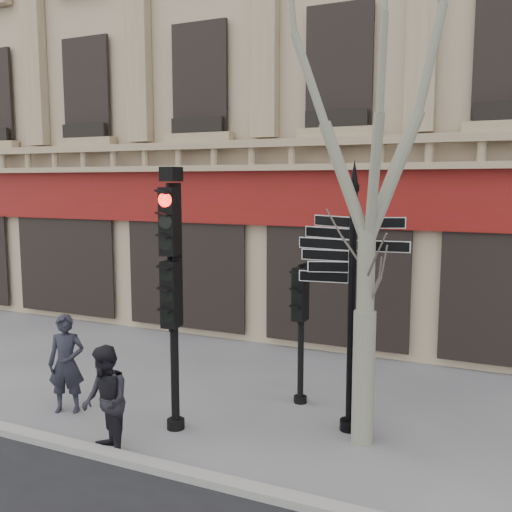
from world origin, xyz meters
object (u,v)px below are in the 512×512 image
(traffic_signal_main, at_px, (173,267))
(plane_tree, at_px, (371,68))
(pedestrian_a, at_px, (66,364))
(pedestrian_b, at_px, (105,401))
(fingerpost, at_px, (353,252))
(traffic_signal_secondary, at_px, (301,309))

(traffic_signal_main, distance_m, plane_tree, 4.16)
(traffic_signal_main, relative_size, pedestrian_a, 2.44)
(traffic_signal_main, relative_size, plane_tree, 0.53)
(traffic_signal_main, height_order, pedestrian_b, traffic_signal_main)
(plane_tree, bearing_deg, fingerpost, 131.99)
(traffic_signal_secondary, xyz_separation_m, pedestrian_b, (-1.89, -3.05, -0.92))
(traffic_signal_secondary, distance_m, pedestrian_a, 4.19)
(traffic_signal_main, bearing_deg, pedestrian_b, -117.68)
(fingerpost, relative_size, traffic_signal_main, 1.03)
(fingerpost, bearing_deg, plane_tree, -45.54)
(fingerpost, distance_m, traffic_signal_main, 2.81)
(fingerpost, distance_m, pedestrian_a, 5.24)
(pedestrian_a, bearing_deg, pedestrian_b, -56.19)
(pedestrian_b, bearing_deg, pedestrian_a, -174.09)
(plane_tree, relative_size, pedestrian_a, 4.62)
(traffic_signal_main, distance_m, traffic_signal_secondary, 2.54)
(traffic_signal_main, bearing_deg, plane_tree, 7.36)
(plane_tree, bearing_deg, pedestrian_a, -169.13)
(traffic_signal_main, height_order, pedestrian_a, traffic_signal_main)
(traffic_signal_main, xyz_separation_m, traffic_signal_secondary, (1.46, 1.87, -0.92))
(traffic_signal_secondary, relative_size, pedestrian_b, 1.52)
(traffic_signal_secondary, xyz_separation_m, pedestrian_a, (-3.55, -2.04, -0.87))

